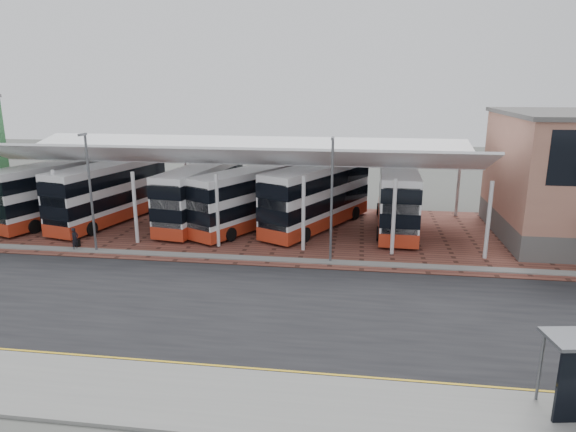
% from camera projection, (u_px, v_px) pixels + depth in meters
% --- Properties ---
extents(ground, '(140.00, 140.00, 0.00)m').
position_uv_depth(ground, '(285.00, 301.00, 27.18)').
color(ground, '#4C4E49').
extents(road, '(120.00, 14.00, 0.02)m').
position_uv_depth(road, '(282.00, 309.00, 26.22)').
color(road, black).
rests_on(road, ground).
extents(forecourt, '(72.00, 16.00, 0.06)m').
position_uv_depth(forecourt, '(336.00, 233.00, 39.35)').
color(forecourt, brown).
rests_on(forecourt, ground).
extents(sidewalk, '(120.00, 4.00, 0.14)m').
position_uv_depth(sidewalk, '(249.00, 402.00, 18.55)').
color(sidewalk, slate).
rests_on(sidewalk, ground).
extents(north_kerb, '(120.00, 0.80, 0.14)m').
position_uv_depth(north_kerb, '(299.00, 261.00, 33.10)').
color(north_kerb, slate).
rests_on(north_kerb, ground).
extents(yellow_line_near, '(120.00, 0.12, 0.01)m').
position_uv_depth(yellow_line_near, '(260.00, 373.00, 20.47)').
color(yellow_line_near, gold).
rests_on(yellow_line_near, road).
extents(yellow_line_far, '(120.00, 0.12, 0.01)m').
position_uv_depth(yellow_line_far, '(261.00, 369.00, 20.76)').
color(yellow_line_far, gold).
rests_on(yellow_line_far, road).
extents(canopy, '(37.00, 11.63, 7.07)m').
position_uv_depth(canopy, '(235.00, 154.00, 39.86)').
color(canopy, silver).
rests_on(canopy, ground).
extents(lamp_west, '(0.16, 0.90, 8.07)m').
position_uv_depth(lamp_west, '(90.00, 189.00, 33.97)').
color(lamp_west, '#585A60').
rests_on(lamp_west, ground).
extents(lamp_east, '(0.16, 0.90, 8.07)m').
position_uv_depth(lamp_east, '(332.00, 197.00, 31.80)').
color(lamp_east, '#585A60').
rests_on(lamp_east, ground).
extents(bus_0, '(6.41, 12.00, 4.85)m').
position_uv_depth(bus_0, '(60.00, 192.00, 42.33)').
color(bus_0, white).
rests_on(bus_0, forecourt).
extents(bus_1, '(5.46, 11.99, 4.82)m').
position_uv_depth(bus_1, '(109.00, 193.00, 41.76)').
color(bus_1, white).
rests_on(bus_1, forecourt).
extents(bus_2, '(4.38, 11.70, 4.71)m').
position_uv_depth(bus_2, '(201.00, 195.00, 41.32)').
color(bus_2, white).
rests_on(bus_2, forecourt).
extents(bus_3, '(7.62, 11.15, 4.64)m').
position_uv_depth(bus_3, '(249.00, 199.00, 40.12)').
color(bus_3, white).
rests_on(bus_3, forecourt).
extents(bus_4, '(7.91, 11.98, 4.96)m').
position_uv_depth(bus_4, '(317.00, 197.00, 40.16)').
color(bus_4, white).
rests_on(bus_4, forecourt).
extents(bus_5, '(3.21, 11.88, 4.87)m').
position_uv_depth(bus_5, '(397.00, 198.00, 39.98)').
color(bus_5, white).
rests_on(bus_5, forecourt).
extents(pedestrian, '(0.46, 0.63, 1.58)m').
position_uv_depth(pedestrian, '(75.00, 239.00, 35.08)').
color(pedestrian, black).
rests_on(pedestrian, forecourt).
extents(suitcase, '(0.31, 0.22, 0.54)m').
position_uv_depth(suitcase, '(78.00, 243.00, 35.95)').
color(suitcase, black).
rests_on(suitcase, forecourt).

